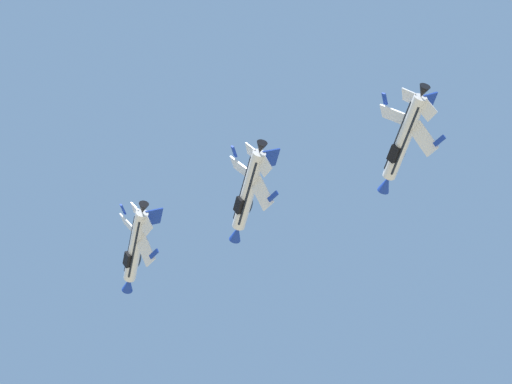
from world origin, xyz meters
TOP-DOWN VIEW (x-y plane):
  - fighter_jet_lead at (10.67, 70.62)m, footprint 6.23×15.97m
  - fighter_jet_left_wing at (22.00, 55.67)m, footprint 6.17×15.97m
  - fighter_jet_right_wing at (38.00, 42.89)m, footprint 7.06×15.97m

SIDE VIEW (x-z plane):
  - fighter_jet_left_wing at x=22.00m, z-range 84.53..93.11m
  - fighter_jet_right_wing at x=38.00m, z-range 86.10..94.06m
  - fighter_jet_lead at x=10.67m, z-range 86.13..94.67m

